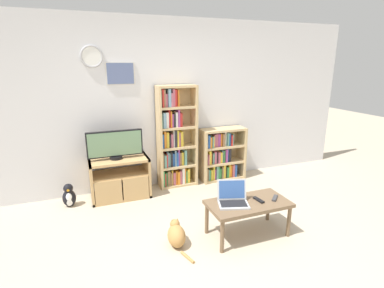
% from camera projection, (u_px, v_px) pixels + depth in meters
% --- Properties ---
extents(ground_plane, '(18.00, 18.00, 0.00)m').
position_uv_depth(ground_plane, '(227.00, 261.00, 3.05)').
color(ground_plane, '#BCAD93').
extents(wall_back, '(6.69, 0.09, 2.60)m').
position_uv_depth(wall_back, '(164.00, 105.00, 4.68)').
color(wall_back, silver).
rests_on(wall_back, ground_plane).
extents(tv_stand, '(0.84, 0.47, 0.60)m').
position_uv_depth(tv_stand, '(120.00, 178.00, 4.41)').
color(tv_stand, tan).
rests_on(tv_stand, ground_plane).
extents(television, '(0.78, 0.18, 0.42)m').
position_uv_depth(television, '(115.00, 145.00, 4.26)').
color(television, black).
rests_on(television, tv_stand).
extents(bookshelf_tall, '(0.61, 0.27, 1.61)m').
position_uv_depth(bookshelf_tall, '(174.00, 139.00, 4.72)').
color(bookshelf_tall, tan).
rests_on(bookshelf_tall, ground_plane).
extents(bookshelf_short, '(0.76, 0.31, 0.88)m').
position_uv_depth(bookshelf_short, '(220.00, 155.00, 5.07)').
color(bookshelf_short, tan).
rests_on(bookshelf_short, ground_plane).
extents(coffee_table, '(0.94, 0.48, 0.42)m').
position_uv_depth(coffee_table, '(248.00, 206.00, 3.42)').
color(coffee_table, brown).
rests_on(coffee_table, ground_plane).
extents(laptop, '(0.40, 0.36, 0.25)m').
position_uv_depth(laptop, '(233.00, 198.00, 3.36)').
color(laptop, '#B7BABC').
rests_on(laptop, coffee_table).
extents(remote_near_laptop, '(0.06, 0.16, 0.02)m').
position_uv_depth(remote_near_laptop, '(259.00, 200.00, 3.43)').
color(remote_near_laptop, black).
rests_on(remote_near_laptop, coffee_table).
extents(remote_far_from_laptop, '(0.15, 0.14, 0.02)m').
position_uv_depth(remote_far_from_laptop, '(275.00, 198.00, 3.48)').
color(remote_far_from_laptop, '#38383A').
rests_on(remote_far_from_laptop, coffee_table).
extents(cat, '(0.22, 0.51, 0.29)m').
position_uv_depth(cat, '(176.00, 235.00, 3.28)').
color(cat, '#B78447').
rests_on(cat, ground_plane).
extents(penguin_figurine, '(0.18, 0.16, 0.33)m').
position_uv_depth(penguin_figurine, '(69.00, 196.00, 4.15)').
color(penguin_figurine, black).
rests_on(penguin_figurine, ground_plane).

